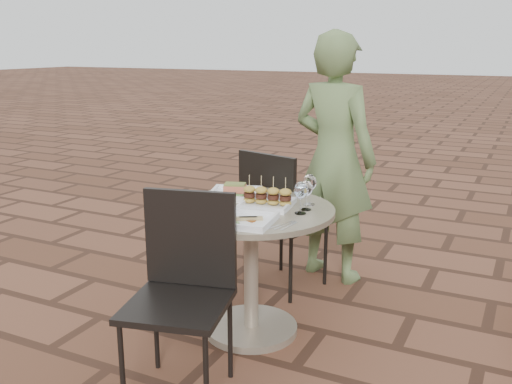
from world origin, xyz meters
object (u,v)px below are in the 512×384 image
at_px(plate_salmon, 235,193).
at_px(plate_sliders, 267,199).
at_px(plate_tuna, 245,220).
at_px(chair_far, 277,210).
at_px(diner, 334,158).
at_px(cafe_table, 251,251).
at_px(chair_near, 184,276).

xyz_separation_m(plate_salmon, plate_sliders, (0.26, -0.11, 0.02)).
relative_size(plate_sliders, plate_tuna, 0.97).
height_order(chair_far, diner, diner).
distance_m(chair_far, plate_tuna, 0.88).
height_order(diner, plate_salmon, diner).
bearing_deg(chair_far, diner, -105.38).
bearing_deg(chair_far, plate_sliders, 123.33).
bearing_deg(plate_sliders, plate_tuna, -85.16).
height_order(cafe_table, plate_sliders, plate_sliders).
bearing_deg(plate_tuna, chair_near, -112.94).
relative_size(cafe_table, plate_salmon, 2.57).
xyz_separation_m(chair_far, diner, (0.24, 0.40, 0.29)).
bearing_deg(chair_near, plate_salmon, 87.02).
bearing_deg(plate_tuna, plate_salmon, 123.90).
height_order(cafe_table, chair_near, chair_near).
bearing_deg(chair_near, plate_tuna, 53.63).
bearing_deg(plate_sliders, chair_near, -100.22).
distance_m(cafe_table, diner, 1.05).
height_order(chair_near, plate_tuna, chair_near).
distance_m(diner, plate_sliders, 0.93).
bearing_deg(plate_tuna, chair_far, 103.45).
relative_size(chair_far, diner, 0.56).
xyz_separation_m(diner, plate_sliders, (-0.06, -0.93, -0.07)).
relative_size(chair_far, plate_tuna, 3.07).
height_order(cafe_table, plate_tuna, plate_tuna).
height_order(chair_far, plate_tuna, chair_far).
distance_m(plate_salmon, plate_sliders, 0.28).
relative_size(cafe_table, plate_sliders, 3.08).
xyz_separation_m(cafe_table, diner, (0.13, 0.98, 0.35)).
bearing_deg(plate_tuna, plate_sliders, 94.84).
bearing_deg(cafe_table, plate_salmon, 138.26).
bearing_deg(plate_tuna, cafe_table, 110.63).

